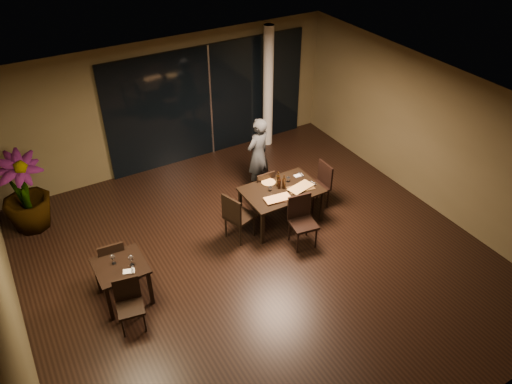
% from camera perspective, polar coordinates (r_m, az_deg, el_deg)
% --- Properties ---
extents(ground, '(8.00, 8.00, 0.00)m').
position_cam_1_polar(ground, '(9.31, 0.21, -7.71)').
color(ground, black).
rests_on(ground, ground).
extents(wall_back, '(8.00, 0.10, 3.00)m').
position_cam_1_polar(wall_back, '(11.58, -10.05, 9.95)').
color(wall_back, brown).
rests_on(wall_back, ground).
extents(wall_front, '(8.00, 0.10, 3.00)m').
position_cam_1_polar(wall_front, '(6.22, 20.51, -19.24)').
color(wall_front, brown).
rests_on(wall_front, ground).
extents(wall_right, '(0.10, 8.00, 3.00)m').
position_cam_1_polar(wall_right, '(10.68, 19.48, 6.14)').
color(wall_right, brown).
rests_on(wall_right, ground).
extents(ceiling, '(8.00, 8.00, 0.04)m').
position_cam_1_polar(ceiling, '(7.58, 0.26, 9.24)').
color(ceiling, white).
rests_on(ceiling, wall_back).
extents(window_panel, '(5.00, 0.06, 2.70)m').
position_cam_1_polar(window_panel, '(11.90, -5.28, 10.27)').
color(window_panel, black).
rests_on(window_panel, ground).
extents(column, '(0.24, 0.24, 3.00)m').
position_cam_1_polar(column, '(12.19, 1.39, 11.80)').
color(column, silver).
rests_on(column, ground).
extents(main_table, '(1.50, 1.00, 0.75)m').
position_cam_1_polar(main_table, '(9.83, 2.92, -0.06)').
color(main_table, black).
rests_on(main_table, ground).
extents(side_table, '(0.80, 0.80, 0.75)m').
position_cam_1_polar(side_table, '(8.49, -15.16, -8.68)').
color(side_table, black).
rests_on(side_table, ground).
extents(chair_main_far, '(0.42, 0.42, 0.90)m').
position_cam_1_polar(chair_main_far, '(10.27, 0.83, 0.56)').
color(chair_main_far, black).
rests_on(chair_main_far, ground).
extents(chair_main_near, '(0.53, 0.53, 1.01)m').
position_cam_1_polar(chair_main_near, '(9.39, 5.20, -2.96)').
color(chair_main_near, black).
rests_on(chair_main_near, ground).
extents(chair_main_left, '(0.60, 0.60, 1.03)m').
position_cam_1_polar(chair_main_left, '(9.40, -2.26, -2.65)').
color(chair_main_left, black).
rests_on(chair_main_left, ground).
extents(chair_main_right, '(0.46, 0.46, 0.98)m').
position_cam_1_polar(chair_main_right, '(10.40, 7.31, 1.02)').
color(chair_main_right, black).
rests_on(chair_main_right, ground).
extents(chair_side_far, '(0.46, 0.46, 0.92)m').
position_cam_1_polar(chair_side_far, '(8.90, -16.09, -7.42)').
color(chair_side_far, black).
rests_on(chair_side_far, ground).
extents(chair_side_near, '(0.47, 0.47, 0.88)m').
position_cam_1_polar(chair_side_near, '(8.17, -14.30, -11.98)').
color(chair_side_near, black).
rests_on(chair_side_near, ground).
extents(diner, '(0.67, 0.55, 1.71)m').
position_cam_1_polar(diner, '(10.67, 0.23, 4.26)').
color(diner, '#303335').
rests_on(diner, ground).
extents(potted_plant, '(1.10, 1.10, 1.63)m').
position_cam_1_polar(potted_plant, '(10.55, -25.00, -0.10)').
color(potted_plant, '#1C4E1A').
rests_on(potted_plant, ground).
extents(pizza_board_left, '(0.55, 0.35, 0.01)m').
position_cam_1_polar(pizza_board_left, '(9.50, 2.49, -0.84)').
color(pizza_board_left, '#422415').
rests_on(pizza_board_left, main_table).
extents(pizza_board_right, '(0.56, 0.34, 0.01)m').
position_cam_1_polar(pizza_board_right, '(9.83, 5.13, 0.44)').
color(pizza_board_right, '#402B14').
rests_on(pizza_board_right, main_table).
extents(oblong_pizza_left, '(0.51, 0.28, 0.02)m').
position_cam_1_polar(oblong_pizza_left, '(9.49, 2.49, -0.76)').
color(oblong_pizza_left, maroon).
rests_on(oblong_pizza_left, pizza_board_left).
extents(oblong_pizza_right, '(0.55, 0.35, 0.02)m').
position_cam_1_polar(oblong_pizza_right, '(9.82, 5.14, 0.52)').
color(oblong_pizza_right, '#67090B').
rests_on(oblong_pizza_right, pizza_board_right).
extents(round_pizza, '(0.28, 0.28, 0.01)m').
position_cam_1_polar(round_pizza, '(9.96, 1.44, 1.10)').
color(round_pizza, '#BD3615').
rests_on(round_pizza, main_table).
extents(bottle_a, '(0.06, 0.06, 0.27)m').
position_cam_1_polar(bottle_a, '(9.74, 2.68, 1.10)').
color(bottle_a, black).
rests_on(bottle_a, main_table).
extents(bottle_b, '(0.07, 0.07, 0.30)m').
position_cam_1_polar(bottle_b, '(9.73, 3.22, 1.17)').
color(bottle_b, black).
rests_on(bottle_b, main_table).
extents(bottle_c, '(0.07, 0.07, 0.33)m').
position_cam_1_polar(bottle_c, '(9.79, 2.54, 1.50)').
color(bottle_c, black).
rests_on(bottle_c, main_table).
extents(tumbler_left, '(0.07, 0.07, 0.08)m').
position_cam_1_polar(tumbler_left, '(9.72, 1.62, 0.38)').
color(tumbler_left, white).
rests_on(tumbler_left, main_table).
extents(tumbler_right, '(0.08, 0.08, 0.09)m').
position_cam_1_polar(tumbler_right, '(10.00, 3.71, 1.44)').
color(tumbler_right, white).
rests_on(tumbler_right, main_table).
extents(napkin_near, '(0.20, 0.13, 0.01)m').
position_cam_1_polar(napkin_near, '(9.97, 6.19, 0.91)').
color(napkin_near, white).
rests_on(napkin_near, main_table).
extents(napkin_far, '(0.19, 0.11, 0.01)m').
position_cam_1_polar(napkin_far, '(10.20, 4.87, 1.90)').
color(napkin_far, white).
rests_on(napkin_far, main_table).
extents(wine_glass_a, '(0.08, 0.08, 0.18)m').
position_cam_1_polar(wine_glass_a, '(8.40, -16.03, -7.40)').
color(wine_glass_a, white).
rests_on(wine_glass_a, side_table).
extents(wine_glass_b, '(0.08, 0.08, 0.19)m').
position_cam_1_polar(wine_glass_b, '(8.30, -14.07, -7.58)').
color(wine_glass_b, white).
rests_on(wine_glass_b, side_table).
extents(side_napkin, '(0.21, 0.16, 0.01)m').
position_cam_1_polar(side_napkin, '(8.25, -14.33, -8.78)').
color(side_napkin, white).
rests_on(side_napkin, side_table).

